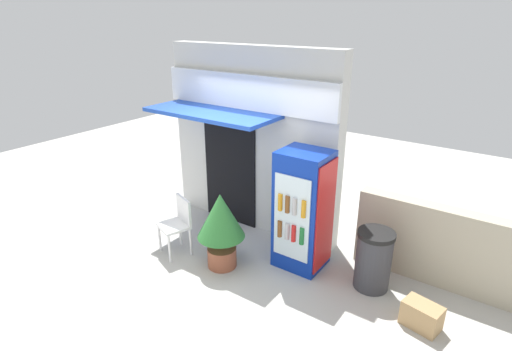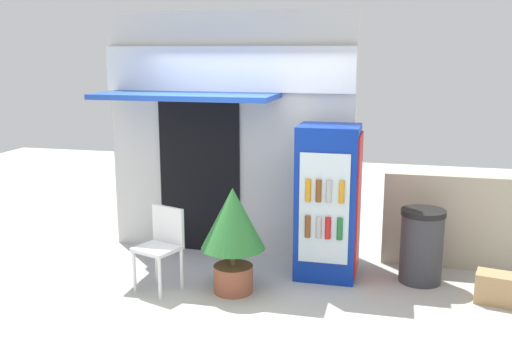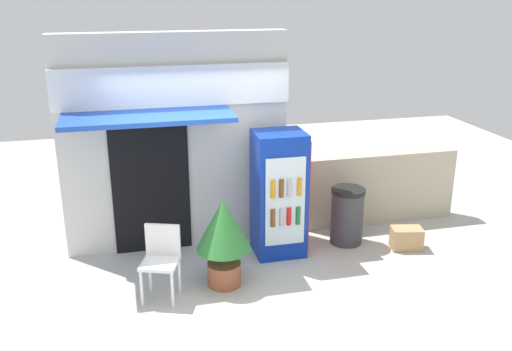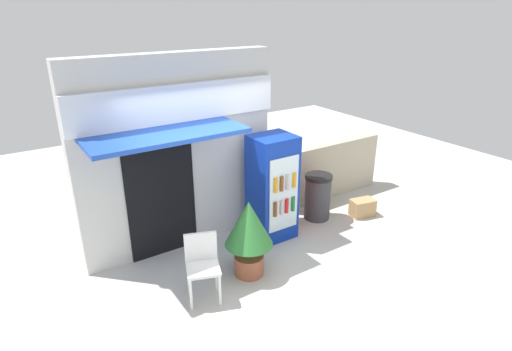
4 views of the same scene
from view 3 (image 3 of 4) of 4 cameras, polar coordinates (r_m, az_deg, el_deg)
The scene contains 8 objects.
ground at distance 6.94m, azimuth -3.42°, elevation -11.89°, with size 16.00×16.00×0.00m, color beige.
storefront_building at distance 7.68m, azimuth -8.39°, elevation 3.52°, with size 3.08×1.13×2.98m.
drink_cooler at distance 7.57m, azimuth 2.40°, elevation -1.90°, with size 0.69×0.65×1.72m.
plastic_chair at distance 6.73m, azimuth -9.62°, elevation -8.08°, with size 0.53×0.51×0.89m.
potted_plant_near_shop at distance 6.80m, azimuth -3.34°, elevation -5.76°, with size 0.67×0.67×1.14m.
trash_bin at distance 8.12m, azimuth 9.25°, elevation -4.04°, with size 0.48×0.48×0.82m.
stone_boundary_wall at distance 8.89m, azimuth 12.46°, elevation -1.23°, with size 2.44×0.24×1.11m, color #B7AD93.
cardboard_box at distance 8.21m, azimuth 15.08°, elevation -6.19°, with size 0.42×0.27×0.31m, color tan.
Camera 3 is at (-1.03, -5.87, 3.55)m, focal length 39.27 mm.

